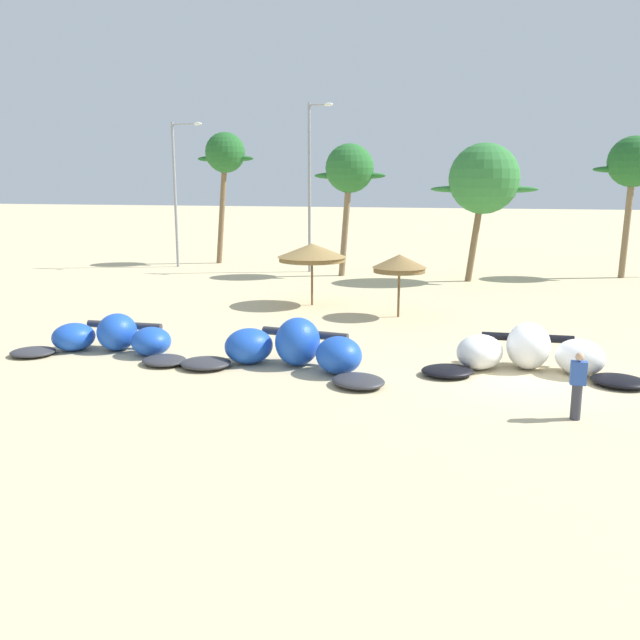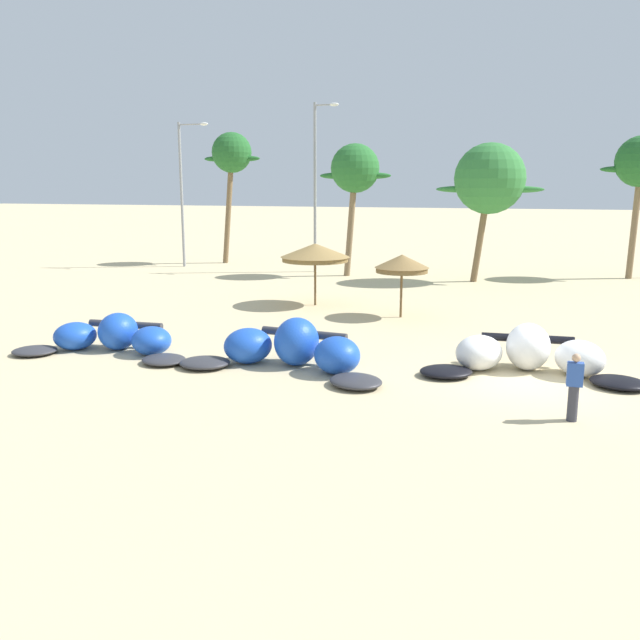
% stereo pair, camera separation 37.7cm
% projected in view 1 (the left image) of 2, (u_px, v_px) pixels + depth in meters
% --- Properties ---
extents(ground_plane, '(260.00, 260.00, 0.00)m').
position_uv_depth(ground_plane, '(525.00, 381.00, 18.85)').
color(ground_plane, beige).
extents(kite_far_left, '(6.34, 2.94, 1.23)m').
position_uv_depth(kite_far_left, '(112.00, 338.00, 21.87)').
color(kite_far_left, '#333338').
rests_on(kite_far_left, ground).
extents(kite_left, '(6.68, 3.44, 1.47)m').
position_uv_depth(kite_left, '(293.00, 350.00, 20.03)').
color(kite_left, '#333338').
rests_on(kite_left, ground).
extents(kite_left_of_center, '(6.49, 3.07, 1.40)m').
position_uv_depth(kite_left_of_center, '(529.00, 354.00, 19.66)').
color(kite_left_of_center, black).
rests_on(kite_left_of_center, ground).
extents(beach_umbrella_near_van, '(3.12, 3.12, 2.80)m').
position_uv_depth(beach_umbrella_near_van, '(312.00, 252.00, 29.97)').
color(beach_umbrella_near_van, brown).
rests_on(beach_umbrella_near_van, ground).
extents(beach_umbrella_middle, '(2.23, 2.23, 2.60)m').
position_uv_depth(beach_umbrella_middle, '(399.00, 263.00, 27.33)').
color(beach_umbrella_middle, brown).
rests_on(beach_umbrella_middle, ground).
extents(person_near_kites, '(0.36, 0.24, 1.62)m').
position_uv_depth(person_near_kites, '(577.00, 386.00, 15.62)').
color(person_near_kites, '#383842').
rests_on(person_near_kites, ground).
extents(palm_leftmost, '(4.01, 2.67, 8.77)m').
position_uv_depth(palm_leftmost, '(225.00, 155.00, 44.72)').
color(palm_leftmost, brown).
rests_on(palm_leftmost, ground).
extents(palm_left, '(4.23, 2.82, 7.69)m').
position_uv_depth(palm_left, '(350.00, 170.00, 38.75)').
color(palm_left, '#7F6647').
rests_on(palm_left, ground).
extents(palm_left_of_gap, '(5.77, 3.84, 7.60)m').
position_uv_depth(palm_left_of_gap, '(484.00, 179.00, 36.56)').
color(palm_left_of_gap, brown).
rests_on(palm_left_of_gap, ground).
extents(palm_center_left, '(4.30, 2.86, 8.07)m').
position_uv_depth(palm_center_left, '(633.00, 164.00, 37.85)').
color(palm_center_left, '#7F6647').
rests_on(palm_center_left, ground).
extents(lamppost_west, '(2.13, 0.24, 9.23)m').
position_uv_depth(lamppost_west, '(177.00, 187.00, 43.19)').
color(lamppost_west, gray).
rests_on(lamppost_west, ground).
extents(lamppost_west_center, '(1.56, 0.24, 10.14)m').
position_uv_depth(lamppost_west_center, '(311.00, 180.00, 40.70)').
color(lamppost_west_center, gray).
rests_on(lamppost_west_center, ground).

